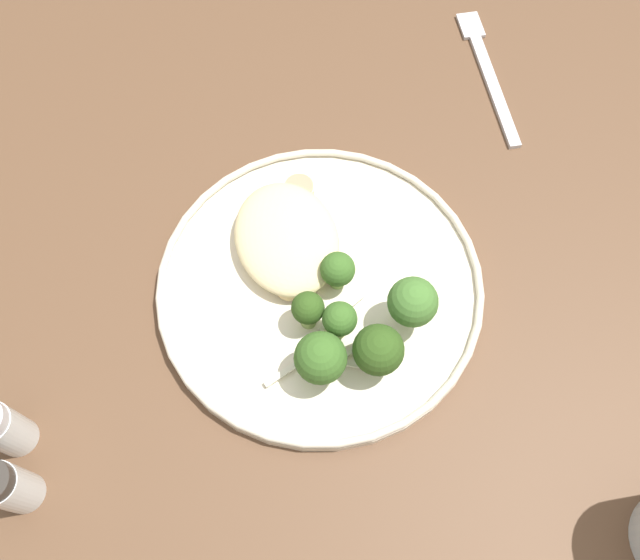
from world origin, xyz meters
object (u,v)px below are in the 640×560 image
(seared_scallop_rear_pale, at_px, (280,250))
(salt_shaker, at_px, (2,430))
(seared_scallop_tilted_round, at_px, (289,285))
(broccoli_floret_left_leaning, at_px, (308,309))
(dinner_plate, at_px, (320,286))
(broccoli_floret_right_tilted, at_px, (378,350))
(seared_scallop_large_seared, at_px, (298,190))
(broccoli_floret_near_rim, at_px, (338,270))
(seared_scallop_right_edge, at_px, (306,250))
(broccoli_floret_tall_stalk, at_px, (340,320))
(pepper_shaker, at_px, (8,487))
(broccoli_floret_front_edge, at_px, (412,301))
(seared_scallop_half_hidden, at_px, (271,225))
(broccoli_floret_small_sprig, at_px, (321,358))
(dinner_fork, at_px, (487,71))

(seared_scallop_rear_pale, height_order, salt_shaker, salt_shaker)
(seared_scallop_tilted_round, distance_m, broccoli_floret_left_leaning, 0.04)
(dinner_plate, height_order, broccoli_floret_right_tilted, broccoli_floret_right_tilted)
(dinner_plate, bearing_deg, seared_scallop_large_seared, 175.53)
(broccoli_floret_near_rim, xyz_separation_m, broccoli_floret_left_leaning, (0.03, -0.04, 0.00))
(seared_scallop_right_edge, height_order, broccoli_floret_tall_stalk, broccoli_floret_tall_stalk)
(salt_shaker, relative_size, pepper_shaker, 1.00)
(broccoli_floret_right_tilted, relative_size, pepper_shaker, 0.83)
(broccoli_floret_front_edge, bearing_deg, dinner_plate, -131.10)
(seared_scallop_large_seared, distance_m, broccoli_floret_near_rim, 0.10)
(seared_scallop_half_hidden, distance_m, seared_scallop_rear_pale, 0.03)
(seared_scallop_right_edge, height_order, broccoli_floret_right_tilted, broccoli_floret_right_tilted)
(seared_scallop_half_hidden, xyz_separation_m, seared_scallop_rear_pale, (0.03, 0.00, 0.00))
(seared_scallop_half_hidden, relative_size, pepper_shaker, 0.45)
(seared_scallop_large_seared, relative_size, salt_shaker, 0.43)
(broccoli_floret_left_leaning, bearing_deg, broccoli_floret_small_sprig, -4.03)
(seared_scallop_half_hidden, distance_m, broccoli_floret_front_edge, 0.15)
(broccoli_floret_front_edge, xyz_separation_m, broccoli_floret_near_rim, (-0.05, -0.05, -0.01))
(dinner_plate, xyz_separation_m, seared_scallop_right_edge, (-0.03, -0.00, 0.01))
(dinner_plate, height_order, seared_scallop_rear_pale, seared_scallop_rear_pale)
(seared_scallop_right_edge, bearing_deg, broccoli_floret_small_sprig, -10.18)
(seared_scallop_large_seared, bearing_deg, broccoli_floret_front_edge, 20.02)
(broccoli_floret_front_edge, relative_size, broccoli_floret_near_rim, 1.47)
(seared_scallop_large_seared, bearing_deg, seared_scallop_rear_pale, -29.74)
(seared_scallop_tilted_round, xyz_separation_m, broccoli_floret_tall_stalk, (0.05, 0.03, 0.02))
(dinner_plate, height_order, seared_scallop_right_edge, seared_scallop_right_edge)
(seared_scallop_large_seared, relative_size, broccoli_floret_right_tilted, 0.51)
(broccoli_floret_front_edge, bearing_deg, seared_scallop_right_edge, -142.64)
(dinner_plate, xyz_separation_m, dinner_fork, (-0.19, 0.25, -0.01))
(seared_scallop_rear_pale, height_order, broccoli_floret_right_tilted, broccoli_floret_right_tilted)
(broccoli_floret_small_sprig, bearing_deg, broccoli_floret_right_tilted, 81.32)
(broccoli_floret_tall_stalk, bearing_deg, broccoli_floret_near_rim, 164.04)
(broccoli_floret_near_rim, bearing_deg, salt_shaker, -79.35)
(seared_scallop_rear_pale, bearing_deg, seared_scallop_half_hidden, -178.66)
(seared_scallop_large_seared, distance_m, broccoli_floret_left_leaning, 0.13)
(seared_scallop_rear_pale, relative_size, salt_shaker, 0.43)
(seared_scallop_tilted_round, bearing_deg, seared_scallop_rear_pale, 177.25)
(salt_shaker, bearing_deg, broccoli_floret_tall_stalk, 91.65)
(seared_scallop_large_seared, xyz_separation_m, salt_shaker, (0.15, -0.28, 0.01))
(salt_shaker, bearing_deg, seared_scallop_rear_pale, 110.74)
(seared_scallop_right_edge, height_order, broccoli_floret_small_sprig, broccoli_floret_small_sprig)
(seared_scallop_large_seared, bearing_deg, broccoli_floret_near_rim, 4.48)
(seared_scallop_half_hidden, height_order, broccoli_floret_near_rim, broccoli_floret_near_rim)
(broccoli_floret_left_leaning, bearing_deg, dinner_fork, 129.88)
(seared_scallop_half_hidden, distance_m, broccoli_floret_near_rim, 0.08)
(broccoli_floret_small_sprig, bearing_deg, pepper_shaker, -84.54)
(seared_scallop_large_seared, height_order, salt_shaker, salt_shaker)
(seared_scallop_half_hidden, relative_size, salt_shaker, 0.45)
(seared_scallop_rear_pale, relative_size, broccoli_floret_tall_stalk, 0.61)
(seared_scallop_right_edge, relative_size, salt_shaker, 0.49)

